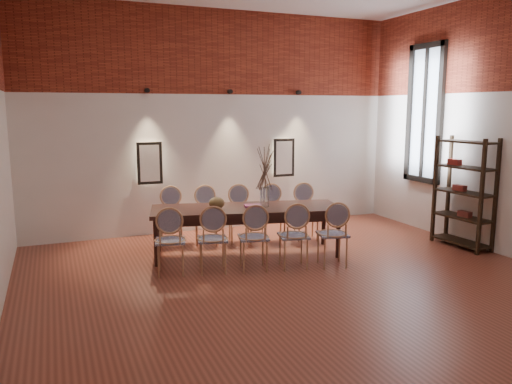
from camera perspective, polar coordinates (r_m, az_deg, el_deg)
name	(u,v)px	position (r m, az deg, el deg)	size (l,w,h in m)	color
floor	(307,289)	(6.45, 5.80, -11.01)	(7.00, 7.00, 0.02)	brown
wall_back	(218,122)	(9.32, -4.40, 7.99)	(7.00, 0.10, 4.00)	silver
brick_band_back	(218,52)	(9.31, -4.36, 15.69)	(7.00, 0.02, 1.50)	maroon
niche_left	(149,163)	(8.96, -12.09, 3.25)	(0.36, 0.06, 0.66)	#FFEAC6
niche_right	(283,158)	(9.76, 3.14, 3.95)	(0.36, 0.06, 0.66)	#FFEAC6
spot_fixture_left	(147,90)	(8.88, -12.34, 11.27)	(0.08, 0.08, 0.10)	black
spot_fixture_mid	(230,92)	(9.27, -2.99, 11.40)	(0.08, 0.08, 0.10)	black
spot_fixture_right	(299,92)	(9.82, 4.89, 11.27)	(0.08, 0.08, 0.10)	black
window_glass	(425,114)	(9.68, 18.78, 8.46)	(0.02, 0.78, 2.38)	silver
window_frame	(424,114)	(9.66, 18.69, 8.46)	(0.08, 0.90, 2.50)	black
window_mullion	(424,114)	(9.66, 18.69, 8.46)	(0.06, 0.06, 2.40)	black
dining_table	(246,231)	(7.74, -1.13, -4.48)	(2.87, 0.92, 0.75)	#371A15
chair_near_a	(170,241)	(6.93, -9.77, -5.49)	(0.44, 0.44, 0.94)	tan
chair_near_b	(212,239)	(6.94, -5.00, -5.35)	(0.44, 0.44, 0.94)	tan
chair_near_c	(253,237)	(7.00, -0.29, -5.18)	(0.44, 0.44, 0.94)	tan
chair_near_d	(294,235)	(7.11, 4.31, -4.98)	(0.44, 0.44, 0.94)	tan
chair_near_e	(333,234)	(7.26, 8.74, -4.76)	(0.44, 0.44, 0.94)	tan
chair_far_a	(171,217)	(8.37, -9.67, -2.87)	(0.44, 0.44, 0.94)	tan
chair_far_b	(206,216)	(8.38, -5.73, -2.76)	(0.44, 0.44, 0.94)	tan
chair_far_c	(240,215)	(8.43, -1.83, -2.64)	(0.44, 0.44, 0.94)	tan
chair_far_d	(273,214)	(8.52, 2.01, -2.51)	(0.44, 0.44, 0.94)	tan
chair_far_e	(306,213)	(8.65, 5.75, -2.37)	(0.44, 0.44, 0.94)	tan
vase	(265,197)	(7.67, 0.99, -0.59)	(0.14, 0.14, 0.30)	silver
dried_branches	(265,168)	(7.61, 1.00, 2.75)	(0.50, 0.50, 0.70)	brown
bowl	(217,203)	(7.54, -4.51, -1.26)	(0.24, 0.24, 0.18)	brown
book	(253,206)	(7.69, -0.35, -1.59)	(0.26, 0.18, 0.03)	#902C64
shelving_rack	(464,193)	(8.76, 22.68, -0.06)	(0.38, 1.00, 1.80)	black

